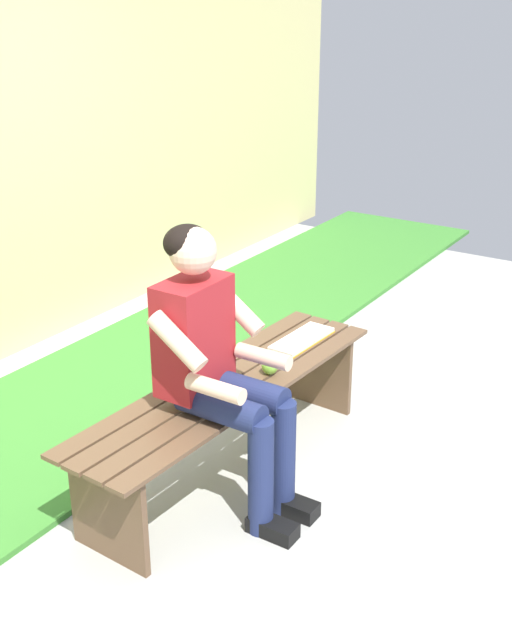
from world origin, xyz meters
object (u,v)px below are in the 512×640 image
bench_near (229,403)px  person_seated (217,360)px  book_open (302,340)px  apple (270,366)px

bench_near → person_seated: person_seated is taller
bench_near → book_open: bearing=175.1°
person_seated → apple: (-0.41, 0.01, -0.20)m
bench_near → book_open: book_open is taller
apple → book_open: 0.41m
apple → person_seated: bearing=-1.1°
apple → book_open: bearing=-171.6°
bench_near → person_seated: (0.23, 0.10, 0.34)m
apple → book_open: apple is taller
person_seated → book_open: 0.85m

